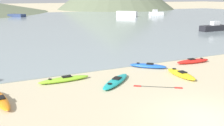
% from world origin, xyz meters
% --- Properties ---
extents(ground_plane, '(400.00, 400.00, 0.00)m').
position_xyz_m(ground_plane, '(0.00, 0.00, 0.00)').
color(ground_plane, '#C6B793').
extents(bay_water, '(160.00, 70.00, 0.06)m').
position_xyz_m(bay_water, '(0.00, 43.92, 0.03)').
color(bay_water, gray).
rests_on(bay_water, ground_plane).
extents(kayak_on_sand_0, '(2.97, 0.87, 0.38)m').
position_xyz_m(kayak_on_sand_0, '(6.42, 7.69, 0.17)').
color(kayak_on_sand_0, red).
rests_on(kayak_on_sand_0, ground_plane).
extents(kayak_on_sand_1, '(0.91, 2.77, 0.37)m').
position_xyz_m(kayak_on_sand_1, '(3.25, 5.39, 0.16)').
color(kayak_on_sand_1, yellow).
rests_on(kayak_on_sand_1, ground_plane).
extents(kayak_on_sand_2, '(3.00, 2.70, 0.31)m').
position_xyz_m(kayak_on_sand_2, '(-1.20, 6.01, 0.13)').
color(kayak_on_sand_2, teal).
rests_on(kayak_on_sand_2, ground_plane).
extents(kayak_on_sand_3, '(0.97, 3.09, 0.36)m').
position_xyz_m(kayak_on_sand_3, '(-7.62, 5.85, 0.16)').
color(kayak_on_sand_3, orange).
rests_on(kayak_on_sand_3, ground_plane).
extents(kayak_on_sand_4, '(3.22, 0.68, 0.34)m').
position_xyz_m(kayak_on_sand_4, '(-3.89, 7.70, 0.15)').
color(kayak_on_sand_4, '#8CCC2D').
rests_on(kayak_on_sand_4, ground_plane).
extents(kayak_on_sand_5, '(2.44, 2.32, 0.35)m').
position_xyz_m(kayak_on_sand_5, '(2.51, 8.10, 0.15)').
color(kayak_on_sand_5, blue).
rests_on(kayak_on_sand_5, ground_plane).
extents(moored_boat_0, '(4.28, 1.35, 1.42)m').
position_xyz_m(moored_boat_0, '(22.81, 21.16, 0.56)').
color(moored_boat_0, black).
rests_on(moored_boat_0, bay_water).
extents(moored_boat_1, '(4.39, 5.08, 1.34)m').
position_xyz_m(moored_boat_1, '(25.45, 51.99, 0.73)').
color(moored_boat_1, white).
rests_on(moored_boat_1, bay_water).
extents(moored_boat_2, '(4.29, 4.34, 0.71)m').
position_xyz_m(moored_boat_2, '(-0.04, 63.06, 0.42)').
color(moored_boat_2, navy).
rests_on(moored_boat_2, bay_water).
extents(moored_boat_3, '(4.03, 1.90, 1.58)m').
position_xyz_m(moored_boat_3, '(34.48, 51.89, 0.61)').
color(moored_boat_3, white).
rests_on(moored_boat_3, bay_water).
extents(loose_paddle, '(2.40, 1.71, 0.03)m').
position_xyz_m(loose_paddle, '(0.65, 4.33, 0.01)').
color(loose_paddle, black).
rests_on(loose_paddle, ground_plane).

